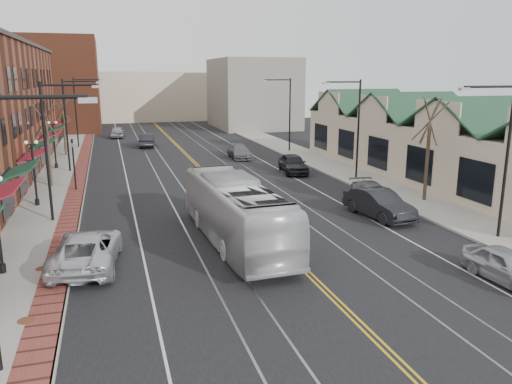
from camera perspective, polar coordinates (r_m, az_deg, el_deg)
ground at (r=18.68m, az=11.32°, el=-14.18°), size 160.00×160.00×0.00m
sidewalk_left at (r=35.79m, az=-22.41°, el=-1.40°), size 4.00×120.00×0.15m
sidewalk_right at (r=40.82m, az=13.27°, el=0.98°), size 4.00×120.00×0.15m
building_right at (r=43.70m, az=20.30°, el=4.27°), size 8.00×36.00×4.60m
backdrop_left at (r=84.93m, az=-22.37°, el=11.30°), size 14.00×18.00×14.00m
backdrop_mid at (r=99.95m, az=-12.13°, el=10.70°), size 22.00×14.00×9.00m
backdrop_right at (r=82.87m, az=-0.39°, el=11.21°), size 12.00×16.00×11.00m
streetlight_l_1 at (r=30.89m, az=-22.15°, el=5.80°), size 3.33×0.25×8.00m
streetlight_l_2 at (r=46.77m, az=-20.40°, el=8.18°), size 3.33×0.25×8.00m
streetlight_l_3 at (r=62.72m, az=-19.53°, el=9.35°), size 3.33×0.25×8.00m
streetlight_r_0 at (r=28.25m, az=26.22°, el=4.80°), size 3.33×0.25×8.00m
streetlight_r_1 at (r=41.37m, az=11.10°, el=8.19°), size 3.33×0.25×8.00m
streetlight_r_2 at (r=56.01m, az=3.46°, el=9.69°), size 3.33×0.25×8.00m
lamppost_l_2 at (r=35.44m, az=-24.00°, el=1.85°), size 0.84×0.28×4.27m
lamppost_l_3 at (r=49.19m, az=-22.04°, el=4.94°), size 0.84×0.28×4.27m
tree_left_near at (r=41.10m, az=-22.75°, el=5.25°), size 1.78×1.37×6.48m
tree_left_far at (r=56.96m, az=-21.13°, el=7.12°), size 1.66×1.28×6.02m
tree_right_mid at (r=35.48m, az=19.08°, el=4.82°), size 1.90×1.46×6.93m
manhole_mid at (r=19.70m, az=-24.77°, el=-13.18°), size 0.60×0.60×0.02m
manhole_far at (r=24.26m, az=-23.19°, el=-8.03°), size 0.60×0.60×0.02m
traffic_signal at (r=39.12m, az=-20.12°, el=3.39°), size 0.18×0.15×3.80m
transit_bus at (r=25.61m, az=-2.31°, el=-2.27°), size 3.37×12.09×3.33m
parked_suv at (r=23.94m, az=-18.78°, el=-6.22°), size 3.40×6.22×1.65m
parked_car_a at (r=23.58m, az=26.83°, el=-7.57°), size 1.87×4.27×1.43m
parked_car_b at (r=31.24m, az=13.87°, el=-1.33°), size 2.51×5.40×1.71m
parked_car_c at (r=34.76m, az=13.07°, el=-0.11°), size 2.51×4.89×1.36m
parked_car_d at (r=44.29m, az=4.26°, el=3.26°), size 2.59×5.14×1.68m
distant_car_left at (r=61.86m, az=-12.36°, el=5.81°), size 2.24×4.99×1.59m
distant_car_right at (r=52.03m, az=-1.88°, el=4.63°), size 2.14×4.89×1.40m
distant_car_far at (r=71.85m, az=-15.57°, el=6.63°), size 2.27×4.75×1.57m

